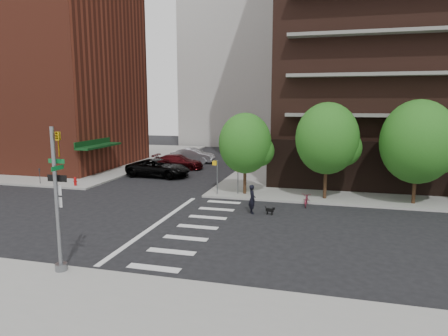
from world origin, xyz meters
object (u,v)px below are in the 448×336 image
at_px(parked_car_maroon, 178,162).
at_px(parked_car_silver, 193,155).
at_px(scooter, 307,199).
at_px(fire_hydrant, 75,181).
at_px(traffic_signal, 58,211).
at_px(parked_car_black, 159,168).
at_px(dog_walker, 252,199).

relative_size(parked_car_maroon, parked_car_silver, 1.04).
bearing_deg(scooter, fire_hydrant, 177.23).
bearing_deg(scooter, parked_car_maroon, 140.04).
distance_m(traffic_signal, parked_car_black, 22.27).
height_order(parked_car_maroon, parked_car_silver, parked_car_silver).
bearing_deg(parked_car_black, parked_car_silver, 3.35).
distance_m(traffic_signal, fire_hydrant, 18.42).
bearing_deg(fire_hydrant, dog_walker, -14.55).
height_order(parked_car_silver, dog_walker, dog_walker).
distance_m(fire_hydrant, scooter, 19.34).
relative_size(traffic_signal, parked_car_maroon, 1.10).
distance_m(traffic_signal, parked_car_maroon, 26.99).
xyz_separation_m(traffic_signal, parked_car_silver, (-5.03, 31.31, -1.84)).
height_order(traffic_signal, dog_walker, traffic_signal).
distance_m(fire_hydrant, parked_car_black, 7.94).
bearing_deg(dog_walker, parked_car_maroon, 10.71).
bearing_deg(parked_car_black, fire_hydrant, 146.56).
bearing_deg(fire_hydrant, scooter, -3.85).
relative_size(fire_hydrant, dog_walker, 0.39).
bearing_deg(fire_hydrant, traffic_signal, -56.74).
bearing_deg(scooter, traffic_signal, -122.43).
xyz_separation_m(fire_hydrant, parked_car_black, (4.85, 6.28, 0.31)).
relative_size(parked_car_black, parked_car_maroon, 1.14).
bearing_deg(dog_walker, scooter, -74.25).
height_order(parked_car_silver, scooter, parked_car_silver).
distance_m(parked_car_black, parked_car_maroon, 4.87).
bearing_deg(parked_car_silver, parked_car_black, 178.64).
relative_size(scooter, dog_walker, 0.96).
bearing_deg(dog_walker, traffic_signal, 126.87).
bearing_deg(parked_car_maroon, fire_hydrant, 153.50).
xyz_separation_m(parked_car_maroon, scooter, (14.30, -12.45, -0.31)).
xyz_separation_m(parked_car_silver, dog_walker, (10.99, -20.16, 0.08)).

